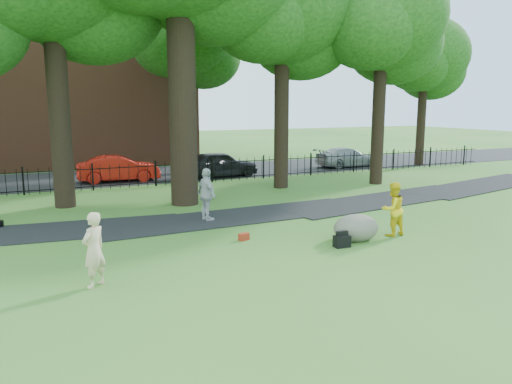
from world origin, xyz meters
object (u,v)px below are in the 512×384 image
woman (94,250)px  boulder (356,226)px  man (393,209)px  red_sedan (119,169)px

woman → boulder: (7.68, 0.76, -0.44)m
woman → boulder: size_ratio=1.19×
woman → man: size_ratio=1.02×
woman → man: woman is taller
woman → red_sedan: bearing=-140.3°
woman → red_sedan: size_ratio=0.41×
man → red_sedan: size_ratio=0.40×
woman → red_sedan: (3.15, 15.42, -0.17)m
woman → red_sedan: woman is taller
boulder → red_sedan: 15.35m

